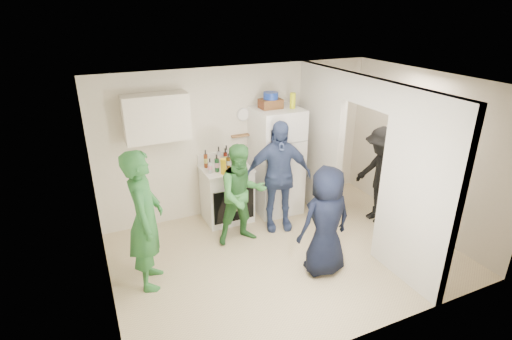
{
  "coord_description": "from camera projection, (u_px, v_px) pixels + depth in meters",
  "views": [
    {
      "loc": [
        -2.43,
        -4.28,
        3.41
      ],
      "look_at": [
        -0.3,
        0.4,
        1.25
      ],
      "focal_mm": 28.0,
      "sensor_mm": 36.0,
      "label": 1
    }
  ],
  "objects": [
    {
      "name": "floor",
      "position": [
        286.0,
        255.0,
        5.84
      ],
      "size": [
        4.8,
        4.8,
        0.0
      ],
      "primitive_type": "plane",
      "color": "#CABC8E",
      "rests_on": "ground"
    },
    {
      "name": "wall_back",
      "position": [
        240.0,
        140.0,
        6.78
      ],
      "size": [
        4.8,
        0.0,
        4.8
      ],
      "primitive_type": "plane",
      "rotation": [
        1.57,
        0.0,
        0.0
      ],
      "color": "silver",
      "rests_on": "floor"
    },
    {
      "name": "wall_front",
      "position": [
        372.0,
        240.0,
        3.93
      ],
      "size": [
        4.8,
        0.0,
        4.8
      ],
      "primitive_type": "plane",
      "rotation": [
        -1.57,
        0.0,
        0.0
      ],
      "color": "silver",
      "rests_on": "floor"
    },
    {
      "name": "wall_left",
      "position": [
        99.0,
        213.0,
        4.44
      ],
      "size": [
        0.0,
        3.4,
        3.4
      ],
      "primitive_type": "plane",
      "rotation": [
        1.57,
        0.0,
        1.57
      ],
      "color": "silver",
      "rests_on": "floor"
    },
    {
      "name": "wall_right",
      "position": [
        422.0,
        152.0,
        6.27
      ],
      "size": [
        0.0,
        3.4,
        3.4
      ],
      "primitive_type": "plane",
      "rotation": [
        1.57,
        0.0,
        -1.57
      ],
      "color": "silver",
      "rests_on": "floor"
    },
    {
      "name": "ceiling",
      "position": [
        292.0,
        83.0,
        4.87
      ],
      "size": [
        4.8,
        4.8,
        0.0
      ],
      "primitive_type": "plane",
      "rotation": [
        3.14,
        0.0,
        0.0
      ],
      "color": "white",
      "rests_on": "wall_back"
    },
    {
      "name": "partition_pier_back",
      "position": [
        319.0,
        141.0,
        6.74
      ],
      "size": [
        0.12,
        1.2,
        2.5
      ],
      "primitive_type": "cube",
      "color": "silver",
      "rests_on": "floor"
    },
    {
      "name": "partition_pier_front",
      "position": [
        418.0,
        194.0,
        4.89
      ],
      "size": [
        0.12,
        1.2,
        2.5
      ],
      "primitive_type": "cube",
      "color": "silver",
      "rests_on": "floor"
    },
    {
      "name": "partition_header",
      "position": [
        369.0,
        91.0,
        5.41
      ],
      "size": [
        0.12,
        1.0,
        0.4
      ],
      "primitive_type": "cube",
      "color": "silver",
      "rests_on": "partition_pier_back"
    },
    {
      "name": "stove",
      "position": [
        227.0,
        194.0,
        6.66
      ],
      "size": [
        0.79,
        0.66,
        0.94
      ],
      "primitive_type": "cube",
      "color": "white",
      "rests_on": "floor"
    },
    {
      "name": "upper_cabinet",
      "position": [
        156.0,
        118.0,
        5.86
      ],
      "size": [
        0.95,
        0.34,
        0.7
      ],
      "primitive_type": "cube",
      "color": "silver",
      "rests_on": "wall_back"
    },
    {
      "name": "fridge",
      "position": [
        276.0,
        161.0,
        6.8
      ],
      "size": [
        0.76,
        0.73,
        1.83
      ],
      "primitive_type": "cube",
      "color": "white",
      "rests_on": "floor"
    },
    {
      "name": "wicker_basket",
      "position": [
        271.0,
        104.0,
        6.42
      ],
      "size": [
        0.35,
        0.25,
        0.15
      ],
      "primitive_type": "cube",
      "color": "brown",
      "rests_on": "fridge"
    },
    {
      "name": "blue_bowl",
      "position": [
        271.0,
        96.0,
        6.37
      ],
      "size": [
        0.24,
        0.24,
        0.11
      ],
      "primitive_type": "cylinder",
      "color": "#153196",
      "rests_on": "wicker_basket"
    },
    {
      "name": "yellow_cup_stack_top",
      "position": [
        293.0,
        101.0,
        6.4
      ],
      "size": [
        0.09,
        0.09,
        0.25
      ],
      "primitive_type": "cylinder",
      "color": "#DCEA13",
      "rests_on": "fridge"
    },
    {
      "name": "wall_clock",
      "position": [
        243.0,
        114.0,
        6.61
      ],
      "size": [
        0.22,
        0.02,
        0.22
      ],
      "primitive_type": "cylinder",
      "rotation": [
        1.57,
        0.0,
        0.0
      ],
      "color": "white",
      "rests_on": "wall_back"
    },
    {
      "name": "spice_shelf",
      "position": [
        241.0,
        136.0,
        6.7
      ],
      "size": [
        0.35,
        0.08,
        0.03
      ],
      "primitive_type": "cube",
      "color": "olive",
      "rests_on": "wall_back"
    },
    {
      "name": "nook_window",
      "position": [
        416.0,
        124.0,
        6.28
      ],
      "size": [
        0.03,
        0.7,
        0.8
      ],
      "primitive_type": "cube",
      "color": "black",
      "rests_on": "wall_right"
    },
    {
      "name": "nook_window_frame",
      "position": [
        415.0,
        124.0,
        6.27
      ],
      "size": [
        0.04,
        0.76,
        0.86
      ],
      "primitive_type": "cube",
      "color": "white",
      "rests_on": "wall_right"
    },
    {
      "name": "nook_valance",
      "position": [
        417.0,
        102.0,
        6.13
      ],
      "size": [
        0.04,
        0.82,
        0.18
      ],
      "primitive_type": "cube",
      "color": "white",
      "rests_on": "wall_right"
    },
    {
      "name": "yellow_cup_stack_stove",
      "position": [
        223.0,
        166.0,
        6.2
      ],
      "size": [
        0.09,
        0.09,
        0.25
      ],
      "primitive_type": "cylinder",
      "color": "yellow",
      "rests_on": "stove"
    },
    {
      "name": "red_cup",
      "position": [
        243.0,
        166.0,
        6.37
      ],
      "size": [
        0.09,
        0.09,
        0.12
      ],
      "primitive_type": "cylinder",
      "color": "red",
      "rests_on": "stove"
    },
    {
      "name": "person_green_left",
      "position": [
        145.0,
        220.0,
        4.94
      ],
      "size": [
        0.61,
        0.77,
        1.85
      ],
      "primitive_type": "imported",
      "rotation": [
        0.0,
        0.0,
        1.3
      ],
      "color": "#307931",
      "rests_on": "floor"
    },
    {
      "name": "person_green_center",
      "position": [
        242.0,
        195.0,
        5.91
      ],
      "size": [
        0.78,
        0.62,
        1.56
      ],
      "primitive_type": "imported",
      "rotation": [
        0.0,
        0.0,
        -0.03
      ],
      "color": "#3F8B3D",
      "rests_on": "floor"
    },
    {
      "name": "person_denim",
      "position": [
        278.0,
        176.0,
        6.25
      ],
      "size": [
        1.14,
        0.72,
        1.8
      ],
      "primitive_type": "imported",
      "rotation": [
        0.0,
        0.0,
        -0.29
      ],
      "color": "#364A76",
      "rests_on": "floor"
    },
    {
      "name": "person_navy",
      "position": [
        326.0,
        222.0,
        5.22
      ],
      "size": [
        0.75,
        0.49,
        1.53
      ],
      "primitive_type": "imported",
      "rotation": [
        0.0,
        0.0,
        -3.13
      ],
      "color": "black",
      "rests_on": "floor"
    },
    {
      "name": "person_nook",
      "position": [
        381.0,
        176.0,
        6.48
      ],
      "size": [
        0.61,
        1.06,
        1.63
      ],
      "primitive_type": "imported",
      "rotation": [
        0.0,
        0.0,
        -1.58
      ],
      "color": "black",
      "rests_on": "floor"
    },
    {
      "name": "bottle_a",
      "position": [
        206.0,
        159.0,
        6.42
      ],
      "size": [
        0.06,
        0.06,
        0.3
      ],
      "primitive_type": "cylinder",
      "color": "brown",
      "rests_on": "stove"
    },
    {
      "name": "bottle_b",
      "position": [
        217.0,
        163.0,
        6.27
      ],
      "size": [
        0.07,
        0.07,
        0.28
      ],
      "primitive_type": "cylinder",
      "color": "#174526",
      "rests_on": "stove"
    },
    {
      "name": "bottle_c",
      "position": [
        219.0,
        156.0,
        6.51
      ],
      "size": [
        0.07,
        0.07,
        0.32
      ],
      "primitive_type": "cylinder",
      "color": "#ABADB9",
      "rests_on": "stove"
    },
    {
      "name": "bottle_d",
      "position": [
        228.0,
        161.0,
        6.38
      ],
      "size": [
        0.06,
        0.06,
        0.26
      ],
      "primitive_type": "cylinder",
      "color": "brown",
      "rests_on": "stove"
    },
    {
      "name": "bottle_e",
      "position": [
        227.0,
        154.0,
        6.62
      ],
      "size": [
        0.07,
        0.07,
        0.3
      ],
      "primitive_type": "cylinder",
      "color": "#9DA6AE",
      "rests_on": "stove"
    },
    {
      "name": "bottle_f",
      "position": [
        235.0,
        158.0,
        6.5
      ],
      "size": [
        0.07,
        0.07,
        0.28
      ],
      "primitive_type": "cylinder",
      "color": "#204218",
      "rests_on": "stove"
    },
    {
      "name": "bottle_g",
      "position": [
        237.0,
        153.0,
        6.63
      ],
      "size": [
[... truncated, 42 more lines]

